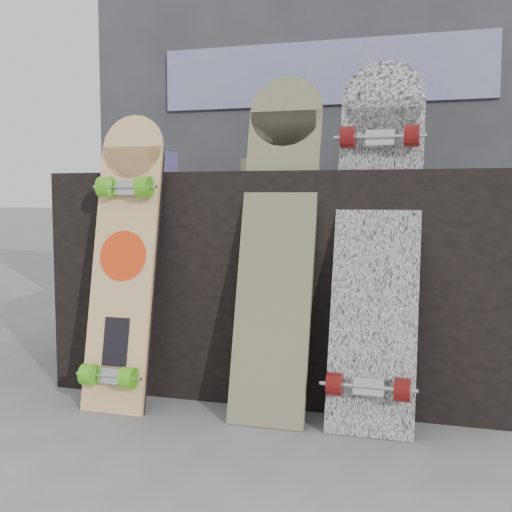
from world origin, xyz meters
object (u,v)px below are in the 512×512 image
(longboard_cascadia, at_px, (377,233))
(skateboard_dark, at_px, (125,262))
(longboard_celtic, at_px, (278,233))
(vendor_table, at_px, (283,280))
(longboard_geisha, at_px, (124,252))

(longboard_cascadia, distance_m, skateboard_dark, 0.85)
(longboard_cascadia, height_order, skateboard_dark, longboard_cascadia)
(longboard_celtic, xyz_separation_m, longboard_cascadia, (0.32, 0.01, 0.01))
(vendor_table, distance_m, longboard_celtic, 0.39)
(longboard_geisha, xyz_separation_m, skateboard_dark, (0.01, -0.01, -0.03))
(skateboard_dark, bearing_deg, vendor_table, 41.32)
(vendor_table, distance_m, skateboard_dark, 0.61)
(skateboard_dark, bearing_deg, longboard_cascadia, 5.32)
(longboard_geisha, bearing_deg, skateboard_dark, -41.77)
(longboard_celtic, xyz_separation_m, skateboard_dark, (-0.52, -0.07, -0.10))
(longboard_celtic, relative_size, longboard_cascadia, 0.97)
(longboard_geisha, bearing_deg, vendor_table, 40.56)
(longboard_geisha, height_order, longboard_celtic, longboard_celtic)
(vendor_table, bearing_deg, skateboard_dark, -138.68)
(vendor_table, bearing_deg, longboard_geisha, -139.44)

